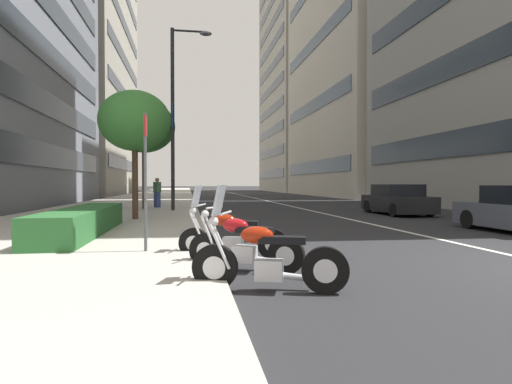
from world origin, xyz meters
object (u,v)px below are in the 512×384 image
Objects in this scene: motorcycle_nearest_camera at (244,247)px; street_tree_far_plaza at (135,121)px; parking_sign_by_curb at (145,169)px; street_tree_near_plaza_corner at (144,127)px; pedestrian_on_plaza at (157,192)px; motorcycle_by_sign_pole at (231,237)px; street_lamp_with_banners at (178,104)px; motorcycle_under_tarp at (266,260)px; car_lead_in_lane at (397,200)px.

street_tree_far_plaza reaches higher than motorcycle_nearest_camera.
parking_sign_by_curb is 14.64m from street_tree_near_plaza_corner.
motorcycle_nearest_camera is at bearing -118.86° from pedestrian_on_plaza.
street_tree_far_plaza reaches higher than motorcycle_by_sign_pole.
street_lamp_with_banners is at bearing -54.74° from motorcycle_nearest_camera.
street_lamp_with_banners reaches higher than street_tree_near_plaza_corner.
pedestrian_on_plaza is at bearing -64.16° from motorcycle_under_tarp.
parking_sign_by_curb is 1.66× the size of pedestrian_on_plaza.
street_tree_near_plaza_corner is at bearing 5.71° from parking_sign_by_curb.
street_tree_far_plaza is 6.57m from street_tree_near_plaza_corner.
car_lead_in_lane is 12.48m from street_tree_far_plaza.
motorcycle_by_sign_pole is 9.17m from street_tree_far_plaza.
street_tree_near_plaza_corner reaches higher than pedestrian_on_plaza.
car_lead_in_lane is at bearing -46.24° from parking_sign_by_curb.
street_lamp_with_banners is at bearing 77.89° from car_lead_in_lane.
motorcycle_under_tarp is 0.24× the size of street_lamp_with_banners.
street_tree_far_plaza is at bearing -177.29° from street_tree_near_plaza_corner.
car_lead_in_lane is 0.77× the size of street_tree_near_plaza_corner.
street_tree_far_plaza is at bearing -129.69° from pedestrian_on_plaza.
street_lamp_with_banners reaches higher than car_lead_in_lane.
car_lead_in_lane is 2.66× the size of pedestrian_on_plaza.
motorcycle_nearest_camera is at bearing -168.59° from street_tree_near_plaza_corner.
pedestrian_on_plaza is (16.90, 2.60, 0.56)m from motorcycle_nearest_camera.
motorcycle_nearest_camera is at bearing 143.84° from car_lead_in_lane.
street_tree_near_plaza_corner is at bearing 2.71° from street_tree_far_plaza.
motorcycle_nearest_camera is at bearing -130.14° from parking_sign_by_curb.
street_tree_near_plaza_corner is (6.54, 0.31, 0.65)m from street_tree_far_plaza.
street_tree_far_plaza is (-2.47, 11.83, 3.13)m from car_lead_in_lane.
street_tree_near_plaza_corner is (14.32, 1.43, 2.68)m from parking_sign_by_curb.
parking_sign_by_curb is 0.48× the size of street_tree_near_plaza_corner.
car_lead_in_lane is at bearing -103.28° from street_lamp_with_banners.
parking_sign_by_curb reaches higher than motorcycle_nearest_camera.
car_lead_in_lane is at bearing -108.53° from street_tree_near_plaza_corner.
street_tree_near_plaza_corner is at bearing -48.97° from motorcycle_nearest_camera.
motorcycle_by_sign_pole is at bearing -67.68° from motorcycle_under_tarp.
pedestrian_on_plaza is (5.17, 11.55, 0.30)m from car_lead_in_lane.
street_tree_far_plaza is 8.15m from pedestrian_on_plaza.
pedestrian_on_plaza reaches higher than motorcycle_under_tarp.
motorcycle_nearest_camera is 15.09m from street_lamp_with_banners.
motorcycle_by_sign_pole is 1.30× the size of pedestrian_on_plaza.
pedestrian_on_plaza is at bearing -51.64° from motorcycle_nearest_camera.
street_tree_near_plaza_corner reaches higher than car_lead_in_lane.
motorcycle_under_tarp is 17.98m from street_tree_near_plaza_corner.
motorcycle_by_sign_pole is at bearing -174.27° from street_lamp_with_banners.
street_lamp_with_banners is 5.33m from pedestrian_on_plaza.
motorcycle_under_tarp is 1.42m from motorcycle_nearest_camera.
motorcycle_nearest_camera is 0.33× the size of street_tree_near_plaza_corner.
parking_sign_by_curb is 0.57× the size of street_tree_far_plaza.
street_tree_near_plaza_corner is at bearing -61.90° from motorcycle_by_sign_pole.
street_tree_near_plaza_corner is at bearing 72.65° from car_lead_in_lane.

